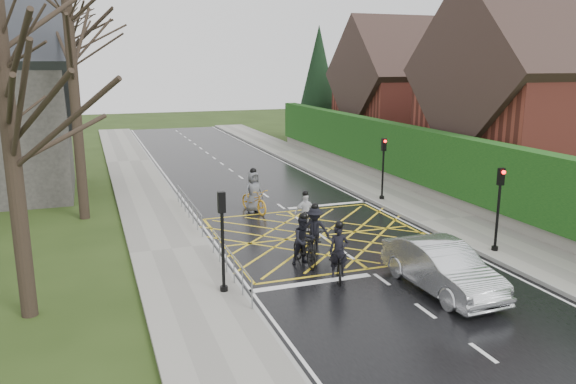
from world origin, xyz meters
TOP-DOWN VIEW (x-y plane):
  - ground at (0.00, 0.00)m, footprint 120.00×120.00m
  - road at (0.00, 0.00)m, footprint 9.00×80.00m
  - sidewalk_right at (6.00, 0.00)m, footprint 3.00×80.00m
  - sidewalk_left at (-6.00, 0.00)m, footprint 3.00×80.00m
  - stone_wall at (7.75, 6.00)m, footprint 0.50×38.00m
  - hedge at (7.75, 6.00)m, footprint 0.90×38.00m
  - house_near at (14.75, 4.00)m, footprint 11.80×9.80m
  - house_far at (14.75, 18.00)m, footprint 9.80×8.80m
  - conifer at (10.75, 26.00)m, footprint 4.60×4.60m
  - tree_front at (-10.50, -4.00)m, footprint 7.56×7.56m
  - tree_near at (-9.00, 6.00)m, footprint 9.24×9.24m
  - tree_mid at (-10.00, 14.00)m, footprint 10.08×10.08m
  - tree_far at (-9.30, 22.00)m, footprint 8.40×8.40m
  - railing_south at (-4.65, -3.50)m, footprint 0.05×5.04m
  - railing_north at (-4.65, 4.00)m, footprint 0.05×6.04m
  - traffic_light_ne at (5.10, 4.20)m, footprint 0.24×0.31m
  - traffic_light_se at (5.10, -4.20)m, footprint 0.24×0.31m
  - traffic_light_sw at (-5.10, -4.50)m, footprint 0.24×0.31m
  - cyclist_rear at (-1.21, -4.33)m, footprint 1.38×2.06m
  - cyclist_back at (-1.85, -2.80)m, footprint 0.86×1.87m
  - cyclist_mid at (-1.04, -1.85)m, footprint 1.39×2.05m
  - cyclist_front at (-0.40, 0.71)m, footprint 0.95×1.75m
  - cyclist_lead at (-1.52, 4.47)m, footprint 1.25×2.28m
  - car at (1.28, -6.38)m, footprint 1.74×4.63m

SIDE VIEW (x-z plane):
  - ground at x=0.00m, z-range 0.00..0.00m
  - road at x=0.00m, z-range 0.00..0.01m
  - sidewalk_right at x=6.00m, z-range 0.00..0.15m
  - sidewalk_left at x=-6.00m, z-range 0.00..0.15m
  - stone_wall at x=7.75m, z-range 0.00..0.70m
  - cyclist_rear at x=-1.21m, z-range -0.33..1.56m
  - cyclist_front at x=-0.40m, z-range -0.23..1.52m
  - cyclist_mid at x=-1.04m, z-range -0.25..1.63m
  - cyclist_back at x=-1.85m, z-range -0.23..1.62m
  - cyclist_lead at x=-1.52m, z-range -0.32..1.78m
  - car at x=1.28m, z-range 0.00..1.51m
  - railing_south at x=-4.65m, z-range 0.27..1.29m
  - railing_north at x=-4.65m, z-range 0.27..1.30m
  - traffic_light_ne at x=5.10m, z-range 0.06..3.27m
  - traffic_light_se at x=5.10m, z-range 0.06..3.27m
  - traffic_light_sw at x=-5.10m, z-range 0.06..3.27m
  - hedge at x=7.75m, z-range 0.70..3.50m
  - house_far at x=14.75m, z-range -0.79..9.51m
  - house_near at x=14.75m, z-range -0.92..10.38m
  - conifer at x=10.75m, z-range -0.01..9.99m
  - tree_front at x=-10.50m, z-range 1.79..11.15m
  - tree_far at x=-9.30m, z-range 1.99..12.39m
  - tree_near at x=-9.00m, z-range 2.19..13.63m
  - tree_mid at x=-10.00m, z-range 2.39..14.87m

